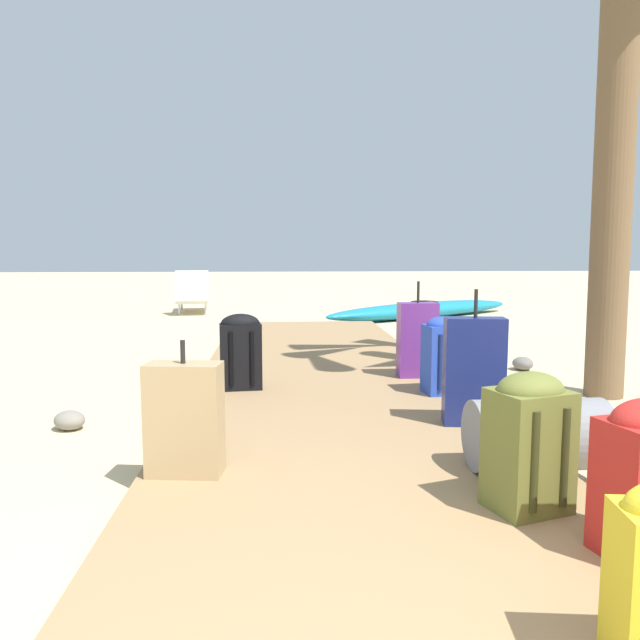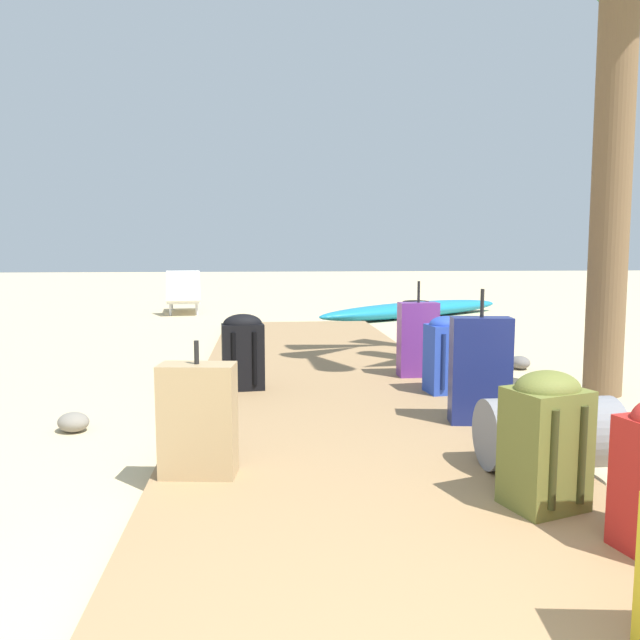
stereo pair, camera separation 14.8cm
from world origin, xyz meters
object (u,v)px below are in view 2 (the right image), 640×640
suitcase_tan (198,420)px  backpack_blue (445,353)px  suitcase_purple (418,339)px  backpack_black (243,350)px  lounge_chair (184,296)px  backpack_olive (546,436)px  kayak (416,309)px  suitcase_navy (480,370)px  duffel_bag_grey (549,432)px

suitcase_tan → backpack_blue: bearing=42.8°
suitcase_tan → suitcase_purple: size_ratio=0.80×
backpack_black → lounge_chair: 7.00m
backpack_olive → kayak: bearing=79.4°
kayak → lounge_chair: bearing=165.0°
backpack_olive → suitcase_purple: (0.15, 2.76, 0.01)m
suitcase_navy → backpack_black: 1.90m
suitcase_navy → suitcase_tan: 1.87m
backpack_black → suitcase_navy: bearing=-35.7°
suitcase_purple → kayak: size_ratio=0.21×
suitcase_purple → backpack_olive: bearing=-93.2°
backpack_blue → suitcase_navy: suitcase_navy is taller
backpack_olive → lounge_chair: (-2.70, 9.26, -0.07)m
backpack_blue → duffel_bag_grey: backpack_blue is taller
backpack_black → suitcase_purple: (1.52, 0.37, 0.01)m
lounge_chair → kayak: bearing=-15.0°
suitcase_navy → suitcase_tan: size_ratio=1.29×
kayak → backpack_blue: bearing=-102.3°
suitcase_tan → kayak: bearing=68.2°
duffel_bag_grey → suitcase_tan: (-1.77, 0.06, 0.10)m
duffel_bag_grey → suitcase_navy: bearing=94.8°
duffel_bag_grey → suitcase_purple: 2.30m
backpack_blue → suitcase_navy: 0.85m
suitcase_navy → backpack_olive: bearing=-97.9°
suitcase_navy → backpack_olive: size_ratio=1.44×
suitcase_tan → backpack_olive: bearing=-18.8°
suitcase_navy → suitcase_purple: 1.48m
suitcase_tan → backpack_olive: size_ratio=1.12×
duffel_bag_grey → lounge_chair: (-2.95, 8.80, 0.07)m
backpack_blue → suitcase_tan: (-1.74, -1.61, -0.04)m
suitcase_navy → suitcase_purple: size_ratio=1.03×
kayak → suitcase_tan: bearing=-111.8°
suitcase_purple → lounge_chair: bearing=113.7°
duffel_bag_grey → kayak: 7.78m
backpack_blue → backpack_black: backpack_black is taller
backpack_blue → suitcase_tan: 2.37m
suitcase_navy → suitcase_purple: bearing=90.9°
suitcase_navy → backpack_black: bearing=144.3°
backpack_blue → backpack_black: bearing=170.6°
suitcase_navy → suitcase_tan: (-1.71, -0.76, -0.06)m
duffel_bag_grey → backpack_black: bearing=130.0°
backpack_black → suitcase_tan: size_ratio=0.90×
suitcase_tan → backpack_olive: suitcase_tan is taller
backpack_olive → suitcase_navy: bearing=82.1°
duffel_bag_grey → suitcase_navy: 0.83m
suitcase_tan → suitcase_purple: suitcase_purple is taller
backpack_blue → suitcase_navy: bearing=-92.2°
backpack_blue → suitcase_purple: suitcase_purple is taller
backpack_blue → suitcase_purple: bearing=95.0°
suitcase_purple → kayak: suitcase_purple is taller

